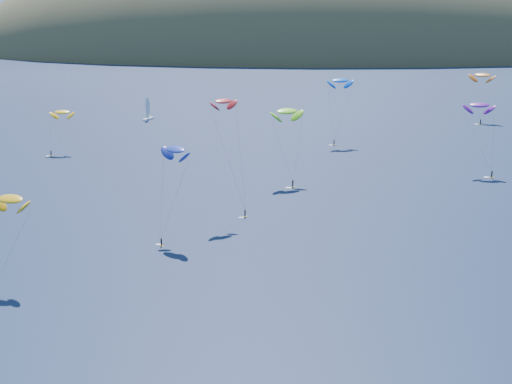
{
  "coord_description": "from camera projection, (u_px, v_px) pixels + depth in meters",
  "views": [
    {
      "loc": [
        -3.68,
        -64.63,
        50.24
      ],
      "look_at": [
        -8.31,
        80.0,
        9.0
      ],
      "focal_mm": 50.0,
      "sensor_mm": 36.0,
      "label": 1
    }
  ],
  "objects": [
    {
      "name": "sailboat",
      "position": [
        148.0,
        118.0,
        284.55
      ],
      "size": [
        8.19,
        7.18,
        9.81
      ],
      "rotation": [
        0.0,
        0.0,
        -0.28
      ],
      "color": "white",
      "rests_on": "ground"
    },
    {
      "name": "kitesurfer_11",
      "position": [
        482.0,
        75.0,
        280.83
      ],
      "size": [
        10.88,
        16.64,
        20.48
      ],
      "rotation": [
        0.0,
        0.0,
        -0.51
      ],
      "color": "gold",
      "rests_on": "ground"
    },
    {
      "name": "kitesurfer_2",
      "position": [
        10.0,
        199.0,
        124.74
      ],
      "size": [
        8.76,
        10.55,
        17.11
      ],
      "rotation": [
        0.0,
        0.0,
        -0.36
      ],
      "color": "gold",
      "rests_on": "ground"
    },
    {
      "name": "island",
      "position": [
        329.0,
        62.0,
        618.05
      ],
      "size": [
        730.0,
        300.0,
        210.0
      ],
      "color": "#3D3526",
      "rests_on": "ground"
    },
    {
      "name": "kitesurfer_4",
      "position": [
        340.0,
        81.0,
        238.17
      ],
      "size": [
        9.68,
        9.2,
        23.4
      ],
      "rotation": [
        0.0,
        0.0,
        0.27
      ],
      "color": "gold",
      "rests_on": "ground"
    },
    {
      "name": "kitesurfer_3",
      "position": [
        287.0,
        111.0,
        190.96
      ],
      "size": [
        10.25,
        13.43,
        21.37
      ],
      "rotation": [
        0.0,
        0.0,
        0.49
      ],
      "color": "gold",
      "rests_on": "ground"
    },
    {
      "name": "kitesurfer_6",
      "position": [
        479.0,
        105.0,
        200.8
      ],
      "size": [
        8.94,
        11.86,
        21.18
      ],
      "rotation": [
        0.0,
        0.0,
        -0.16
      ],
      "color": "gold",
      "rests_on": "ground"
    },
    {
      "name": "kitesurfer_1",
      "position": [
        62.0,
        112.0,
        225.97
      ],
      "size": [
        7.81,
        9.51,
        14.82
      ],
      "rotation": [
        0.0,
        0.0,
        0.12
      ],
      "color": "gold",
      "rests_on": "ground"
    },
    {
      "name": "kitesurfer_10",
      "position": [
        176.0,
        149.0,
        147.12
      ],
      "size": [
        8.48,
        12.48,
        20.68
      ],
      "rotation": [
        0.0,
        0.0,
        -0.76
      ],
      "color": "gold",
      "rests_on": "ground"
    },
    {
      "name": "kitesurfer_9",
      "position": [
        223.0,
        102.0,
        160.44
      ],
      "size": [
        9.26,
        8.09,
        27.87
      ],
      "rotation": [
        0.0,
        0.0,
        0.65
      ],
      "color": "gold",
      "rests_on": "ground"
    }
  ]
}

